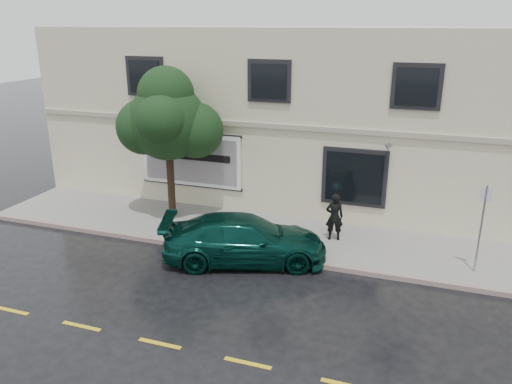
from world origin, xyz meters
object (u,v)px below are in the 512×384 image
(street_tree, at_px, (167,122))
(fire_hydrant, at_px, (169,225))
(car, at_px, (245,239))
(pedestrian, at_px, (334,217))

(street_tree, xyz_separation_m, fire_hydrant, (0.86, -1.88, -3.18))
(street_tree, distance_m, fire_hydrant, 3.79)
(car, relative_size, fire_hydrant, 5.80)
(car, height_order, street_tree, street_tree)
(car, bearing_deg, street_tree, 38.54)
(pedestrian, bearing_deg, fire_hydrant, 0.15)
(car, height_order, fire_hydrant, car)
(pedestrian, bearing_deg, street_tree, -18.94)
(pedestrian, relative_size, street_tree, 0.33)
(car, relative_size, street_tree, 1.01)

